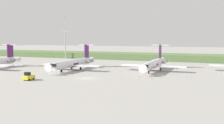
# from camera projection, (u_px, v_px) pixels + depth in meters

# --- Properties ---
(ground_plane) EXTENTS (500.00, 500.00, 0.00)m
(ground_plane) POSITION_uv_depth(u_px,v_px,m) (122.00, 67.00, 101.97)
(ground_plane) COLOR #9E9B96
(grass_berm) EXTENTS (320.00, 20.00, 3.19)m
(grass_berm) POSITION_uv_depth(u_px,v_px,m) (147.00, 56.00, 139.36)
(grass_berm) COLOR #597542
(grass_berm) RESTS_ON ground
(regional_jet_second) EXTENTS (22.81, 31.00, 9.00)m
(regional_jet_second) POSITION_uv_depth(u_px,v_px,m) (74.00, 63.00, 94.00)
(regional_jet_second) COLOR white
(regional_jet_second) RESTS_ON ground
(regional_jet_third) EXTENTS (22.81, 31.00, 9.00)m
(regional_jet_third) POSITION_uv_depth(u_px,v_px,m) (154.00, 64.00, 91.47)
(regional_jet_third) COLOR white
(regional_jet_third) RESTS_ON ground
(antenna_mast) EXTENTS (4.40, 0.50, 23.00)m
(antenna_mast) POSITION_uv_depth(u_px,v_px,m) (65.00, 42.00, 143.99)
(antenna_mast) COLOR #B2B2B7
(antenna_mast) RESTS_ON ground
(baggage_tug) EXTENTS (1.72, 3.20, 2.30)m
(baggage_tug) POSITION_uv_depth(u_px,v_px,m) (29.00, 77.00, 70.84)
(baggage_tug) COLOR yellow
(baggage_tug) RESTS_ON ground
(safety_cone_front_marker) EXTENTS (0.44, 0.44, 0.55)m
(safety_cone_front_marker) POSITION_uv_depth(u_px,v_px,m) (139.00, 77.00, 75.61)
(safety_cone_front_marker) COLOR orange
(safety_cone_front_marker) RESTS_ON ground
(safety_cone_mid_marker) EXTENTS (0.44, 0.44, 0.55)m
(safety_cone_mid_marker) POSITION_uv_depth(u_px,v_px,m) (151.00, 78.00, 73.42)
(safety_cone_mid_marker) COLOR orange
(safety_cone_mid_marker) RESTS_ON ground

